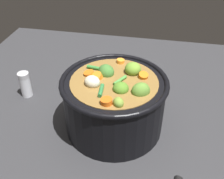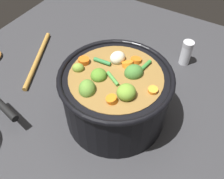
{
  "view_description": "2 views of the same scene",
  "coord_description": "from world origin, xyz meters",
  "views": [
    {
      "loc": [
        -0.1,
        0.52,
        0.51
      ],
      "look_at": [
        0.01,
        -0.01,
        0.11
      ],
      "focal_mm": 43.54,
      "sensor_mm": 36.0,
      "label": 1
    },
    {
      "loc": [
        -0.35,
        -0.2,
        0.54
      ],
      "look_at": [
        -0.02,
        0.0,
        0.11
      ],
      "focal_mm": 41.15,
      "sensor_mm": 36.0,
      "label": 2
    }
  ],
  "objects": [
    {
      "name": "ground_plane",
      "position": [
        0.0,
        0.0,
        0.0
      ],
      "size": [
        1.1,
        1.1,
        0.0
      ],
      "primitive_type": "plane",
      "color": "#2D2D30"
    },
    {
      "name": "cooking_pot",
      "position": [
        -0.0,
        0.0,
        0.08
      ],
      "size": [
        0.26,
        0.26,
        0.17
      ],
      "color": "black",
      "rests_on": "ground_plane"
    },
    {
      "name": "salt_shaker",
      "position": [
        0.29,
        -0.08,
        0.04
      ],
      "size": [
        0.03,
        0.03,
        0.08
      ],
      "color": "silver",
      "rests_on": "ground_plane"
    }
  ]
}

